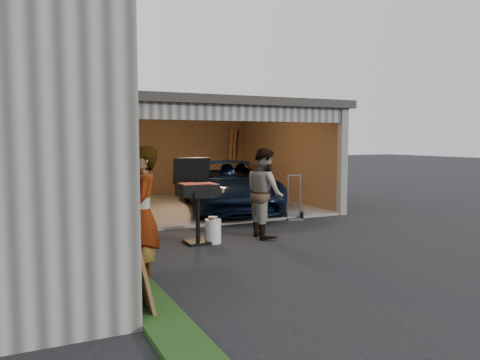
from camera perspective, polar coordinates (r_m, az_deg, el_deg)
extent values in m
plane|color=black|center=(7.28, 5.01, -10.41)|extent=(80.00, 80.00, 0.00)
cube|color=#193814|center=(5.54, -10.47, -15.14)|extent=(0.50, 8.00, 0.06)
cube|color=#605E59|center=(13.40, -6.47, -3.19)|extent=(6.50, 6.00, 0.06)
cube|color=brown|center=(16.06, -9.95, 2.85)|extent=(6.50, 0.15, 2.70)
cube|color=brown|center=(14.62, 5.33, 2.70)|extent=(0.15, 6.00, 2.70)
cube|color=brown|center=(12.60, -20.31, 2.05)|extent=(0.15, 6.00, 2.70)
cube|color=#2D2B28|center=(13.29, -6.59, 8.72)|extent=(6.80, 6.30, 0.20)
cube|color=#474744|center=(10.56, -1.35, 8.20)|extent=(6.50, 0.16, 0.36)
cube|color=silver|center=(11.69, -3.83, 8.37)|extent=(6.00, 2.40, 0.06)
cube|color=#474744|center=(12.17, 12.38, 2.15)|extent=(0.20, 0.18, 2.70)
cube|color=brown|center=(14.93, -18.59, -1.50)|extent=(0.60, 0.50, 0.50)
cube|color=brown|center=(14.88, -18.64, 0.32)|extent=(0.50, 0.45, 0.45)
cube|color=brown|center=(16.20, -0.73, -0.56)|extent=(0.55, 0.50, 0.60)
cube|color=#55371D|center=(16.76, -1.04, 2.50)|extent=(0.24, 0.43, 2.20)
imported|color=black|center=(12.39, -1.26, -0.92)|extent=(3.29, 5.10, 1.31)
imported|color=#CAE0FE|center=(6.36, -11.82, -4.24)|extent=(0.58, 0.76, 1.84)
imported|color=#4F331F|center=(9.20, 3.03, -1.55)|extent=(0.75, 0.92, 1.76)
cube|color=black|center=(8.78, -5.15, -7.55)|extent=(0.45, 0.45, 0.05)
cylinder|color=black|center=(8.69, -5.17, -4.60)|extent=(0.08, 0.08, 0.91)
cube|color=black|center=(8.62, -5.20, -1.20)|extent=(0.71, 0.50, 0.22)
cube|color=#59595B|center=(8.61, -5.20, -0.60)|extent=(0.65, 0.43, 0.02)
cube|color=black|center=(8.88, -5.92, 1.14)|extent=(0.71, 0.13, 0.50)
cylinder|color=silver|center=(8.74, -3.31, -6.26)|extent=(0.36, 0.36, 0.45)
cube|color=#55371D|center=(5.50, -12.45, -10.55)|extent=(0.24, 0.85, 0.94)
cube|color=gray|center=(11.33, 6.71, -4.74)|extent=(0.41, 0.33, 0.04)
cylinder|color=black|center=(11.39, 5.58, -4.32)|extent=(0.10, 0.19, 0.18)
cylinder|color=black|center=(11.48, 7.56, -4.26)|extent=(0.10, 0.19, 0.18)
cylinder|color=gray|center=(11.34, 5.85, -1.99)|extent=(0.03, 0.03, 1.06)
cylinder|color=gray|center=(11.41, 7.34, -1.96)|extent=(0.03, 0.03, 1.06)
cylinder|color=gray|center=(11.32, 6.62, 0.56)|extent=(0.30, 0.13, 0.03)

